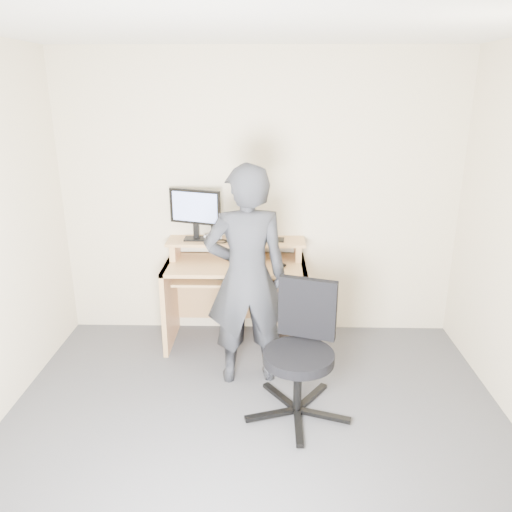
{
  "coord_description": "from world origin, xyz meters",
  "views": [
    {
      "loc": [
        0.07,
        -2.56,
        2.17
      ],
      "look_at": [
        -0.01,
        1.05,
        0.95
      ],
      "focal_mm": 35.0,
      "sensor_mm": 36.0,
      "label": 1
    }
  ],
  "objects_px": {
    "monitor": "(195,210)",
    "person": "(246,277)",
    "desk": "(236,282)",
    "office_chair": "(301,346)"
  },
  "relations": [
    {
      "from": "monitor",
      "to": "person",
      "type": "distance_m",
      "value": 0.93
    },
    {
      "from": "desk",
      "to": "person",
      "type": "xyz_separation_m",
      "value": [
        0.12,
        -0.65,
        0.3
      ]
    },
    {
      "from": "monitor",
      "to": "office_chair",
      "type": "height_order",
      "value": "monitor"
    },
    {
      "from": "desk",
      "to": "person",
      "type": "bearing_deg",
      "value": -79.63
    },
    {
      "from": "desk",
      "to": "monitor",
      "type": "xyz_separation_m",
      "value": [
        -0.35,
        0.07,
        0.63
      ]
    },
    {
      "from": "person",
      "to": "desk",
      "type": "bearing_deg",
      "value": -88.62
    },
    {
      "from": "desk",
      "to": "person",
      "type": "relative_size",
      "value": 0.71
    },
    {
      "from": "desk",
      "to": "person",
      "type": "height_order",
      "value": "person"
    },
    {
      "from": "person",
      "to": "office_chair",
      "type": "bearing_deg",
      "value": 124.83
    },
    {
      "from": "office_chair",
      "to": "person",
      "type": "relative_size",
      "value": 0.54
    }
  ]
}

